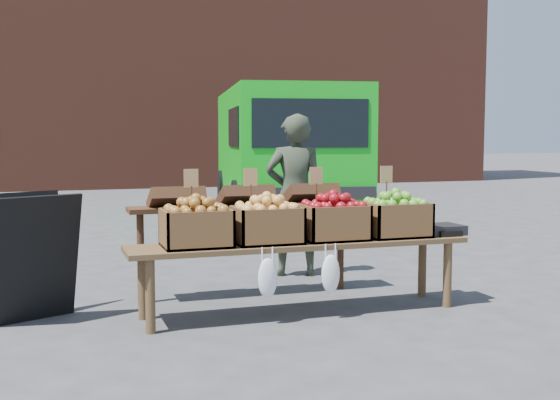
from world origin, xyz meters
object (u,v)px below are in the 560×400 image
object	(u,v)px
delivery_van	(285,153)
crate_russet_pears	(267,225)
back_table	(245,236)
crate_red_apples	(333,222)
vendor	(295,195)
crate_golden_apples	(196,228)
weighing_scale	(440,229)
crate_green_apples	(395,219)
chalkboard_sign	(31,256)
display_bench	(300,277)

from	to	relation	value
delivery_van	crate_russet_pears	size ratio (longest dim) A/B	9.71
back_table	crate_red_apples	world-z (taller)	back_table
vendor	back_table	size ratio (longest dim) A/B	0.76
vendor	back_table	xyz separation A→B (m)	(-0.71, -0.71, -0.28)
vendor	crate_russet_pears	distance (m)	1.61
vendor	delivery_van	bearing A→B (deg)	-93.24
crate_golden_apples	weighing_scale	distance (m)	2.08
crate_green_apples	vendor	bearing A→B (deg)	104.09
crate_golden_apples	crate_russet_pears	world-z (taller)	same
crate_green_apples	back_table	bearing A→B (deg)	146.04
chalkboard_sign	crate_red_apples	xyz separation A→B (m)	(2.27, -0.46, 0.22)
crate_russet_pears	crate_red_apples	world-z (taller)	same
vendor	weighing_scale	distance (m)	1.64
delivery_van	crate_golden_apples	xyz separation A→B (m)	(-2.99, -6.67, -0.38)
delivery_van	crate_red_apples	xyz separation A→B (m)	(-1.89, -6.67, -0.38)
delivery_van	weighing_scale	bearing A→B (deg)	-88.28
vendor	crate_golden_apples	distance (m)	1.93
chalkboard_sign	crate_green_apples	xyz separation A→B (m)	(2.82, -0.46, 0.22)
crate_golden_apples	delivery_van	bearing A→B (deg)	65.83
crate_green_apples	weighing_scale	distance (m)	0.44
crate_red_apples	crate_green_apples	size ratio (longest dim) A/B	1.00
delivery_van	crate_golden_apples	distance (m)	7.32
display_bench	crate_red_apples	xyz separation A→B (m)	(0.27, 0.00, 0.42)
display_bench	crate_golden_apples	xyz separation A→B (m)	(-0.82, 0.00, 0.42)
delivery_van	crate_golden_apples	world-z (taller)	delivery_van
crate_russet_pears	weighing_scale	size ratio (longest dim) A/B	1.47
display_bench	weighing_scale	world-z (taller)	weighing_scale
crate_red_apples	delivery_van	bearing A→B (deg)	74.15
chalkboard_sign	crate_green_apples	size ratio (longest dim) A/B	1.95
delivery_van	vendor	bearing A→B (deg)	-98.42
back_table	crate_green_apples	world-z (taller)	back_table
crate_golden_apples	crate_russet_pears	xyz separation A→B (m)	(0.55, 0.00, 0.00)
delivery_van	crate_green_apples	bearing A→B (deg)	-91.83
crate_red_apples	weighing_scale	bearing A→B (deg)	0.00
weighing_scale	crate_green_apples	bearing A→B (deg)	180.00
back_table	crate_green_apples	bearing A→B (deg)	-33.96
crate_red_apples	vendor	bearing A→B (deg)	82.35
vendor	weighing_scale	size ratio (longest dim) A/B	4.71
crate_green_apples	weighing_scale	size ratio (longest dim) A/B	1.47
chalkboard_sign	crate_russet_pears	size ratio (longest dim) A/B	1.95
crate_green_apples	weighing_scale	world-z (taller)	crate_green_apples
crate_russet_pears	weighing_scale	xyz separation A→B (m)	(1.52, 0.00, -0.10)
back_table	crate_golden_apples	distance (m)	0.94
delivery_van	chalkboard_sign	distance (m)	7.50
display_bench	crate_golden_apples	world-z (taller)	crate_golden_apples
weighing_scale	vendor	bearing A→B (deg)	118.76
display_bench	crate_green_apples	bearing A→B (deg)	0.00
crate_russet_pears	weighing_scale	bearing A→B (deg)	0.00
delivery_van	vendor	distance (m)	5.52
vendor	display_bench	size ratio (longest dim) A/B	0.59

